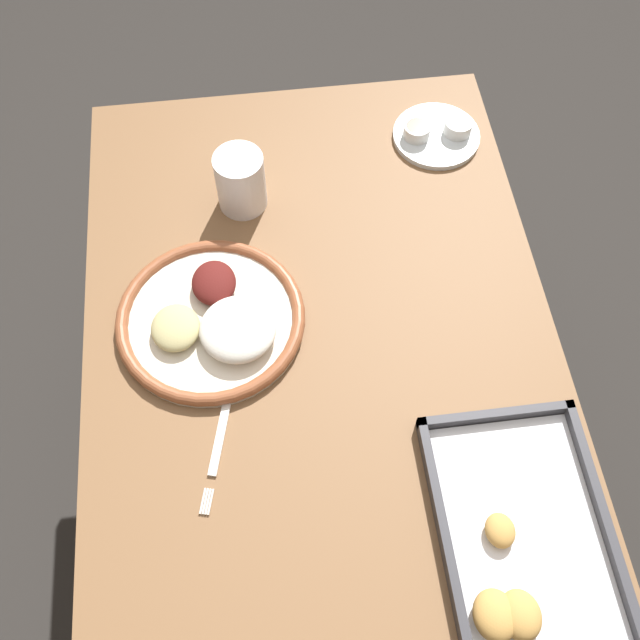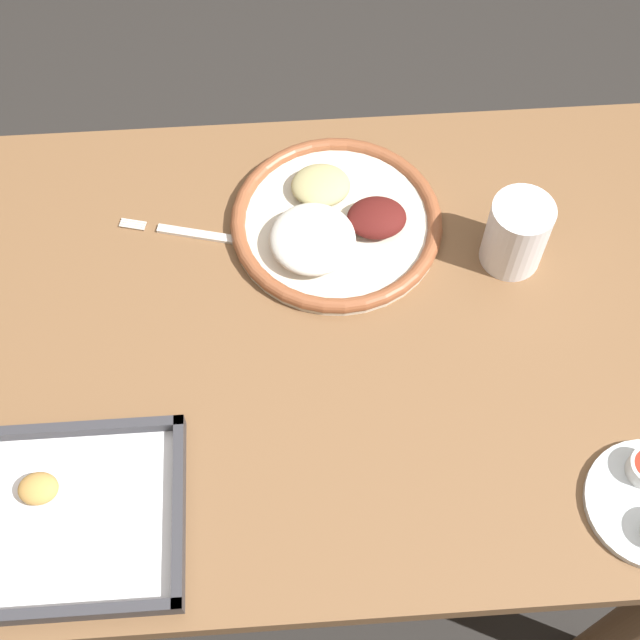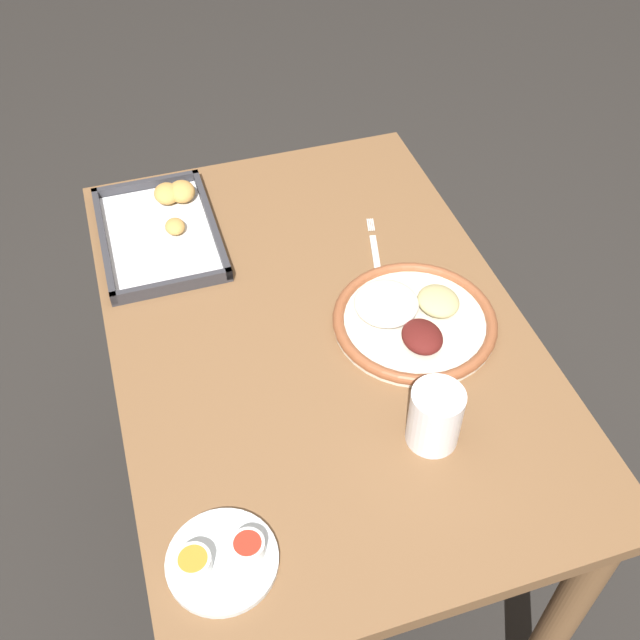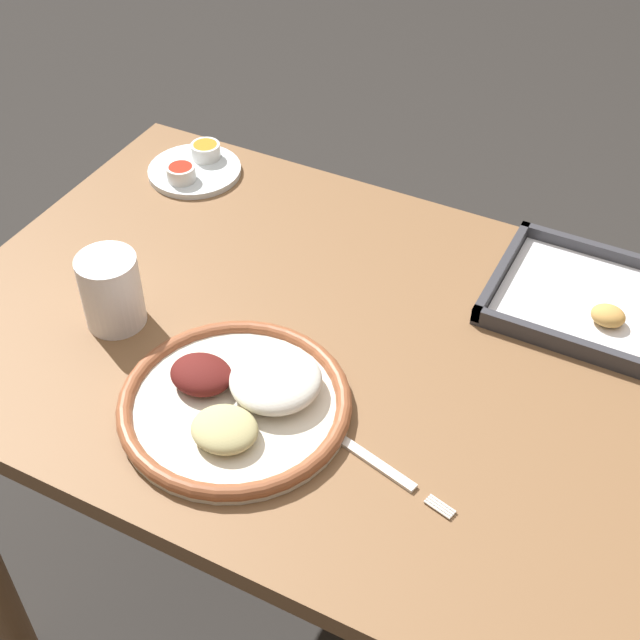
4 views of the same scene
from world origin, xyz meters
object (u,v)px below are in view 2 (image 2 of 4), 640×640
Objects in this scene: dinner_plate at (334,222)px; fork at (201,235)px; baking_tray at (20,511)px; drinking_cup at (517,234)px.

dinner_plate reaches higher than fork.
fork is 0.42m from baking_tray.
dinner_plate is 0.18m from fork.
drinking_cup is at bearing -174.11° from fork.
fork is 1.91× the size of drinking_cup.
baking_tray is (0.20, 0.37, 0.01)m from fork.
drinking_cup is (-0.61, -0.31, 0.04)m from baking_tray.
baking_tray is (0.38, 0.37, -0.00)m from dinner_plate.
fork is (0.18, -0.00, -0.01)m from dinner_plate.
dinner_plate is 2.72× the size of drinking_cup.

